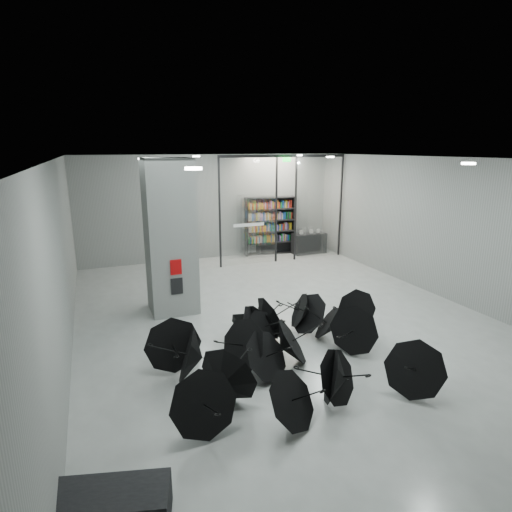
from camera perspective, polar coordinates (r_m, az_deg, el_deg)
name	(u,v)px	position (r m, az deg, el deg)	size (l,w,h in m)	color
room	(292,210)	(9.86, 4.87, 6.26)	(14.00, 14.02, 4.01)	gray
column	(170,237)	(11.12, -11.57, 2.55)	(1.20, 1.20, 4.00)	slate
fire_cabinet	(176,267)	(10.68, -10.80, -1.50)	(0.28, 0.04, 0.38)	#A50A07
info_panel	(177,286)	(10.83, -10.68, -4.04)	(0.30, 0.03, 0.42)	black
exit_sign	(287,160)	(15.58, 4.19, 12.89)	(0.30, 0.06, 0.15)	#0CE533
glass_partition	(283,204)	(15.89, 3.74, 7.00)	(5.06, 0.08, 4.00)	silver
bench	(107,509)	(5.88, -19.61, -29.57)	(1.43, 0.61, 0.46)	black
bookshelf	(270,226)	(17.17, 1.90, 4.15)	(2.12, 0.42, 2.33)	black
shop_counter	(309,243)	(17.47, 7.19, 1.72)	(1.39, 0.56, 0.84)	black
umbrella_cluster	(281,350)	(8.62, 3.46, -12.62)	(5.42, 4.50, 1.31)	black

